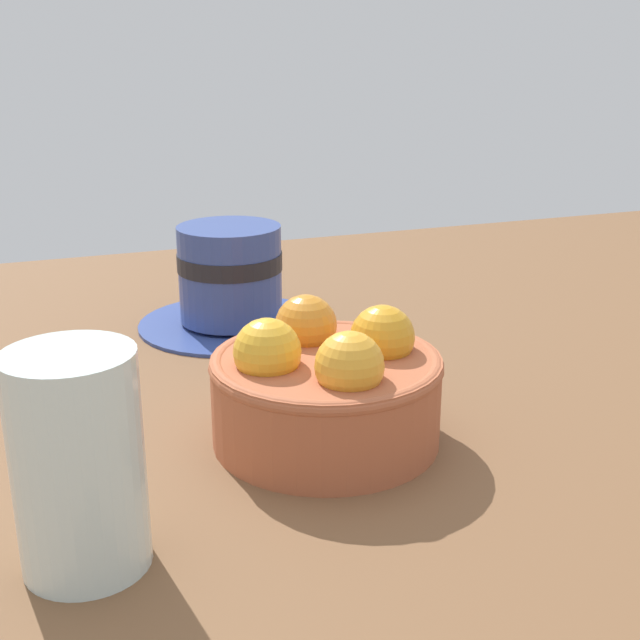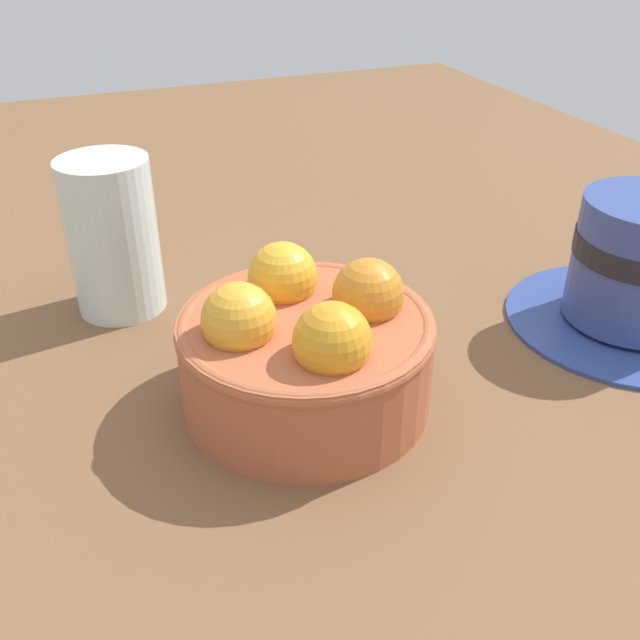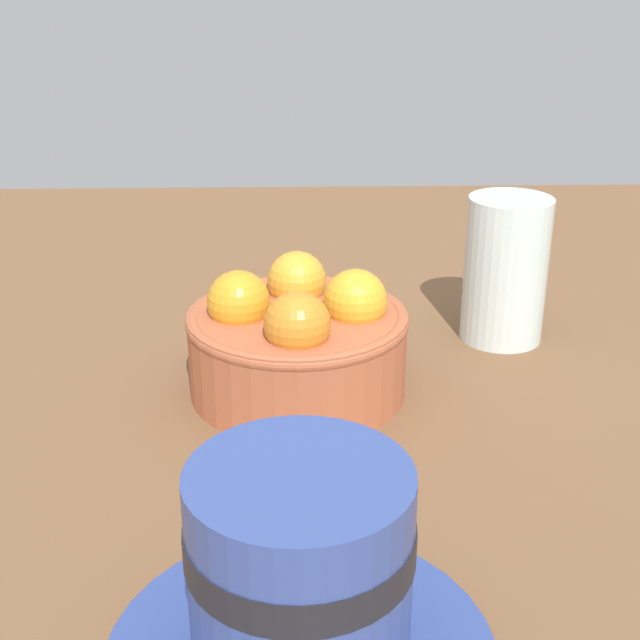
% 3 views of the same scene
% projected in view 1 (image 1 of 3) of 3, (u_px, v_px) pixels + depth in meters
% --- Properties ---
extents(ground_plane, '(1.57, 1.08, 0.03)m').
position_uv_depth(ground_plane, '(326.00, 462.00, 0.53)').
color(ground_plane, brown).
extents(terracotta_bowl, '(0.14, 0.14, 0.08)m').
position_uv_depth(terracotta_bowl, '(326.00, 385.00, 0.51)').
color(terracotta_bowl, '#AD5938').
rests_on(terracotta_bowl, ground_plane).
extents(coffee_cup, '(0.17, 0.17, 0.09)m').
position_uv_depth(coffee_cup, '(225.00, 280.00, 0.72)').
color(coffee_cup, '#2F4388').
rests_on(coffee_cup, ground_plane).
extents(water_glass, '(0.06, 0.06, 0.11)m').
position_uv_depth(water_glass, '(78.00, 462.00, 0.38)').
color(water_glass, silver).
rests_on(water_glass, ground_plane).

